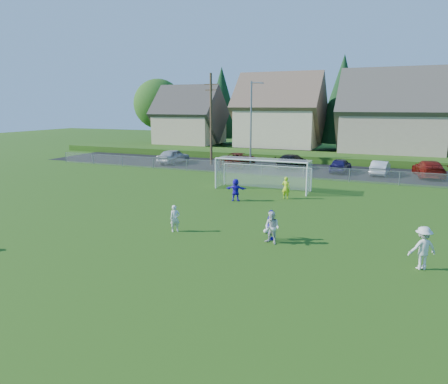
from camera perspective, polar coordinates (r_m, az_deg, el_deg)
The scene contains 22 objects.
ground at distance 17.78m, azimuth -10.14°, elevation -9.49°, with size 160.00×160.00×0.00m, color #193D0C.
asphalt_lot at distance 42.79m, azimuth 10.14°, elevation 3.27°, with size 60.00×60.00×0.00m, color black.
grass_embankment at distance 50.02m, azimuth 12.07°, elevation 4.92°, with size 70.00×6.00×0.80m, color #1E420F.
soccer_ball at distance 21.04m, azimuth 5.95°, elevation -5.58°, with size 0.22×0.22×0.22m, color white.
player_white_a at distance 21.21m, azimuth -7.02°, elevation -3.77°, with size 0.52×0.34×1.42m, color silver.
player_white_b at distance 19.32m, azimuth 6.87°, elevation -5.10°, with size 0.77×0.60×1.59m, color silver.
player_white_c at distance 18.13m, azimuth 26.51°, elevation -7.17°, with size 1.16×0.67×1.80m, color silver.
player_blue_a at distance 19.87m, azimuth 6.73°, elevation -4.71°, with size 0.89×0.37×1.52m, color #2815CD.
player_blue_b at distance 27.81m, azimuth 1.68°, elevation 0.32°, with size 1.46×0.46×1.57m, color #2815CD.
goalkeeper at distance 28.76m, azimuth 8.84°, elevation 0.60°, with size 0.58×0.38×1.60m, color #BEEB1B.
car_a at distance 46.60m, azimuth -7.24°, elevation 5.10°, with size 1.93×4.81×1.64m, color #AEB2B6.
car_c at distance 43.74m, azimuth 2.12°, elevation 4.66°, with size 2.55×5.54×1.54m, color #561109.
car_d at distance 43.02m, azimuth 9.63°, elevation 4.36°, with size 2.13×5.25×1.52m, color black.
car_e at distance 41.55m, azimuth 16.30°, elevation 3.68°, with size 1.66×4.13×1.41m, color #14113E.
car_f at distance 41.39m, azimuth 21.43°, elevation 3.26°, with size 1.43×4.10×1.35m, color silver.
car_g at distance 41.85m, azimuth 27.21°, elevation 2.98°, with size 2.18×5.36×1.56m, color maroon.
soccer_goal at distance 31.59m, azimuth 5.65°, elevation 3.25°, with size 7.42×1.90×2.50m.
chainlink_fence at distance 37.41m, azimuth 8.31°, elevation 3.03°, with size 52.06×0.06×1.20m.
streetlight at distance 42.08m, azimuth 3.93°, elevation 9.90°, with size 1.38×0.18×9.00m.
utility_pole at distance 44.87m, azimuth -1.86°, elevation 10.46°, with size 1.60×0.26×10.00m.
houses_row at distance 56.72m, azimuth 15.85°, elevation 12.59°, with size 53.90×11.45×13.27m.
tree_row at distance 63.06m, azimuth 15.70°, elevation 12.13°, with size 65.98×12.36×13.80m.
Camera 1 is at (9.12, -13.80, 6.52)m, focal length 32.00 mm.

